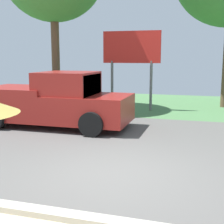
# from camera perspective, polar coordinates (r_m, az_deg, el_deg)

# --- Properties ---
(ground_plane) EXTENTS (40.00, 22.00, 0.20)m
(ground_plane) POSITION_cam_1_polar(r_m,az_deg,el_deg) (9.38, 5.25, -5.02)
(ground_plane) COLOR #565451
(pickup_truck) EXTENTS (5.20, 2.28, 1.88)m
(pickup_truck) POSITION_cam_1_polar(r_m,az_deg,el_deg) (10.90, -10.27, 1.91)
(pickup_truck) COLOR maroon
(pickup_truck) RESTS_ON ground_plane
(roadside_billboard) EXTENTS (2.60, 0.12, 3.50)m
(roadside_billboard) POSITION_cam_1_polar(r_m,az_deg,el_deg) (14.18, 3.57, 10.70)
(roadside_billboard) COLOR slate
(roadside_billboard) RESTS_ON ground_plane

